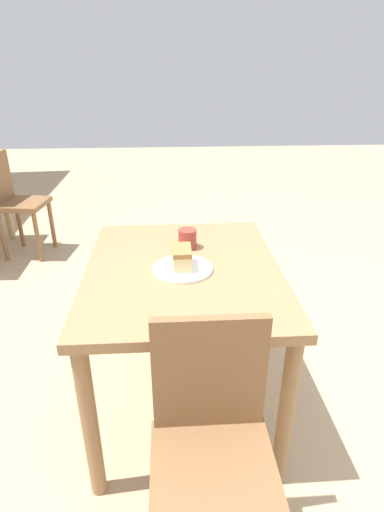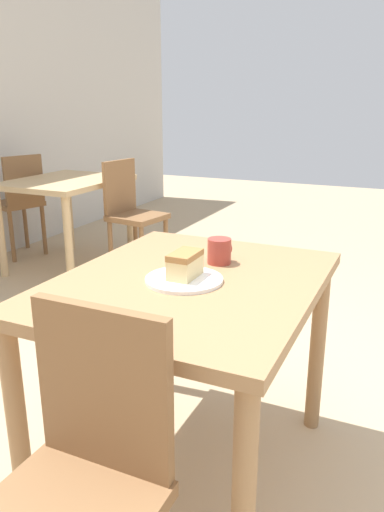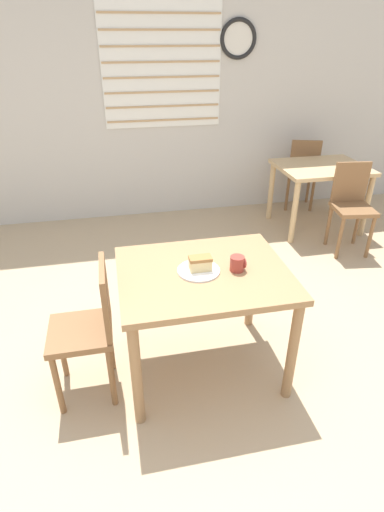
% 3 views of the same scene
% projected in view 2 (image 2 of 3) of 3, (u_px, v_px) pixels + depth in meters
% --- Properties ---
extents(dining_table_near, '(1.00, 0.81, 0.75)m').
position_uv_depth(dining_table_near, '(189.00, 309.00, 1.66)').
color(dining_table_near, '#9E754C').
rests_on(dining_table_near, ground_plane).
extents(dining_table_far, '(0.93, 0.74, 0.72)m').
position_uv_depth(dining_table_far, '(67.00, 194.00, 3.94)').
color(dining_table_far, tan).
rests_on(dining_table_far, ground_plane).
extents(chair_near_window, '(0.36, 0.36, 0.88)m').
position_uv_depth(chair_near_window, '(79.00, 489.00, 1.09)').
color(chair_near_window, brown).
rests_on(chair_near_window, ground_plane).
extents(chair_far_corner, '(0.41, 0.41, 0.88)m').
position_uv_depth(chair_far_corner, '(131.00, 212.00, 3.81)').
color(chair_far_corner, brown).
rests_on(chair_far_corner, ground_plane).
extents(chair_far_opposite, '(0.45, 0.45, 0.88)m').
position_uv_depth(chair_far_opposite, '(19.00, 201.00, 4.25)').
color(chair_far_opposite, brown).
rests_on(chair_far_opposite, ground_plane).
extents(plate, '(0.25, 0.25, 0.01)m').
position_uv_depth(plate, '(184.00, 280.00, 1.60)').
color(plate, white).
rests_on(plate, dining_table_near).
extents(cake_slice, '(0.13, 0.08, 0.08)m').
position_uv_depth(cake_slice, '(185.00, 264.00, 1.60)').
color(cake_slice, '#E5CC89').
rests_on(cake_slice, plate).
extents(coffee_mug, '(0.09, 0.08, 0.09)m').
position_uv_depth(coffee_mug, '(220.00, 251.00, 1.77)').
color(coffee_mug, '#9E382D').
rests_on(coffee_mug, dining_table_near).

